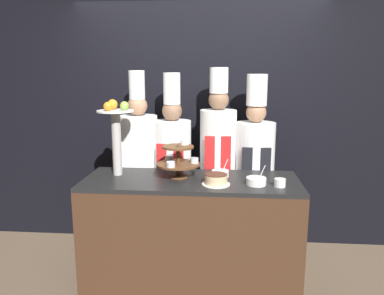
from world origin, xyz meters
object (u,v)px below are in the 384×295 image
(cake_round, at_px, (216,180))
(chef_center_right, at_px, (218,156))
(cup_white, at_px, (280,183))
(chef_right, at_px, (254,163))
(serving_bowl_near, at_px, (256,181))
(chef_left, at_px, (139,160))
(tiered_stand, at_px, (178,160))
(chef_center_left, at_px, (173,161))
(fruit_pedestal, at_px, (116,128))
(serving_bowl_far, at_px, (220,174))

(cake_round, distance_m, chef_center_right, 0.66)
(cup_white, height_order, chef_right, chef_right)
(serving_bowl_near, distance_m, chef_left, 1.26)
(tiered_stand, height_order, serving_bowl_near, tiered_stand)
(cake_round, bearing_deg, chef_right, 61.66)
(tiered_stand, bearing_deg, serving_bowl_near, -14.55)
(chef_center_right, bearing_deg, chef_right, 0.00)
(serving_bowl_near, xyz_separation_m, chef_center_right, (-0.31, 0.63, 0.06))
(chef_left, bearing_deg, chef_center_left, 0.02)
(cake_round, bearing_deg, chef_center_left, 123.51)
(chef_left, bearing_deg, tiered_stand, -46.23)
(tiered_stand, height_order, cup_white, tiered_stand)
(fruit_pedestal, relative_size, chef_center_right, 0.35)
(fruit_pedestal, distance_m, chef_center_right, 1.02)
(serving_bowl_near, distance_m, chef_center_right, 0.71)
(cup_white, relative_size, serving_bowl_far, 0.56)
(chef_center_left, bearing_deg, cup_white, -35.58)
(cup_white, xyz_separation_m, chef_left, (-1.27, 0.67, 0.00))
(cake_round, height_order, chef_right, chef_right)
(fruit_pedestal, xyz_separation_m, cup_white, (1.36, -0.24, -0.38))
(chef_center_left, relative_size, chef_center_right, 0.97)
(cake_round, xyz_separation_m, chef_center_left, (-0.44, 0.66, -0.02))
(serving_bowl_near, xyz_separation_m, chef_center_left, (-0.75, 0.63, -0.01))
(chef_left, height_order, chef_center_left, chef_left)
(fruit_pedestal, height_order, cup_white, fruit_pedestal)
(fruit_pedestal, bearing_deg, tiered_stand, -4.09)
(serving_bowl_far, bearing_deg, fruit_pedestal, -179.81)
(chef_right, bearing_deg, chef_center_left, 180.00)
(fruit_pedestal, height_order, chef_right, chef_right)
(chef_center_right, xyz_separation_m, chef_right, (0.35, 0.00, -0.06))
(serving_bowl_near, height_order, serving_bowl_far, serving_bowl_near)
(fruit_pedestal, height_order, chef_left, chef_left)
(tiered_stand, xyz_separation_m, fruit_pedestal, (-0.54, 0.04, 0.26))
(tiered_stand, distance_m, chef_center_right, 0.57)
(cake_round, height_order, serving_bowl_near, serving_bowl_near)
(serving_bowl_far, xyz_separation_m, chef_left, (-0.80, 0.43, 0.00))
(serving_bowl_near, distance_m, serving_bowl_far, 0.35)
(cup_white, relative_size, chef_center_right, 0.05)
(cake_round, relative_size, serving_bowl_near, 1.39)
(tiered_stand, relative_size, serving_bowl_far, 2.33)
(chef_right, bearing_deg, cup_white, -77.89)
(chef_center_left, bearing_deg, chef_center_right, -0.01)
(serving_bowl_far, bearing_deg, chef_left, 152.06)
(cup_white, height_order, chef_center_left, chef_center_left)
(cup_white, distance_m, chef_center_left, 1.15)
(serving_bowl_near, height_order, chef_left, chef_left)
(chef_left, distance_m, chef_center_left, 0.33)
(cake_round, distance_m, serving_bowl_far, 0.24)
(chef_left, bearing_deg, chef_center_right, 0.01)
(chef_center_right, bearing_deg, serving_bowl_far, -86.17)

